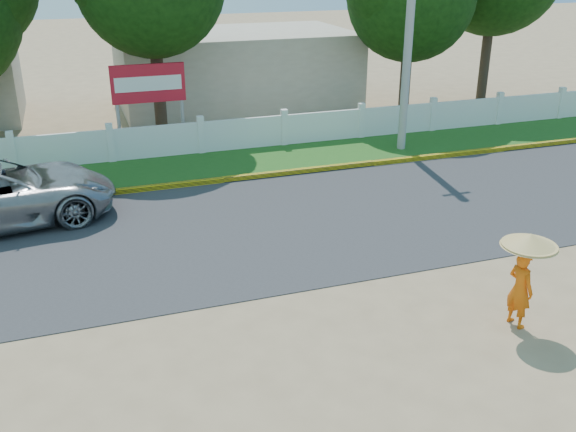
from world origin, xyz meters
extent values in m
plane|color=#9E8460|center=(0.00, 0.00, 0.00)|extent=(120.00, 120.00, 0.00)
cube|color=#38383A|center=(0.00, 4.50, 0.01)|extent=(60.00, 7.00, 0.02)
cube|color=#2D601E|center=(0.00, 9.75, 0.01)|extent=(60.00, 3.50, 0.03)
cube|color=yellow|center=(0.00, 8.05, 0.08)|extent=(40.00, 0.18, 0.16)
cube|color=silver|center=(0.00, 11.20, 0.55)|extent=(40.00, 0.10, 1.10)
cube|color=#B7AD99|center=(3.00, 18.00, 1.60)|extent=(10.00, 6.00, 3.20)
cylinder|color=#999896|center=(6.74, 9.42, 4.01)|extent=(0.28, 0.28, 8.03)
imported|color=#DD590B|center=(3.34, -1.44, 0.75)|extent=(0.45, 0.60, 1.50)
cylinder|color=#9B9CA0|center=(3.39, -1.44, 1.33)|extent=(0.02, 0.02, 0.97)
cone|color=tan|center=(3.39, -1.44, 1.74)|extent=(1.03, 1.03, 0.25)
cylinder|color=gray|center=(-2.60, 12.30, 1.00)|extent=(0.12, 0.12, 2.00)
cylinder|color=gray|center=(-0.40, 12.30, 1.00)|extent=(0.12, 0.12, 2.00)
cube|color=red|center=(-1.50, 12.30, 2.30)|extent=(2.50, 0.12, 1.30)
cube|color=silver|center=(-1.50, 12.24, 2.30)|extent=(2.25, 0.02, 0.49)
cylinder|color=#473828|center=(9.12, 13.71, 1.70)|extent=(0.44, 0.44, 3.40)
cylinder|color=#473828|center=(13.89, 15.10, 2.11)|extent=(0.44, 0.44, 4.22)
cylinder|color=#473828|center=(-0.99, 13.55, 2.04)|extent=(0.44, 0.44, 4.08)
camera|label=1|loc=(-4.05, -9.86, 6.56)|focal=40.00mm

